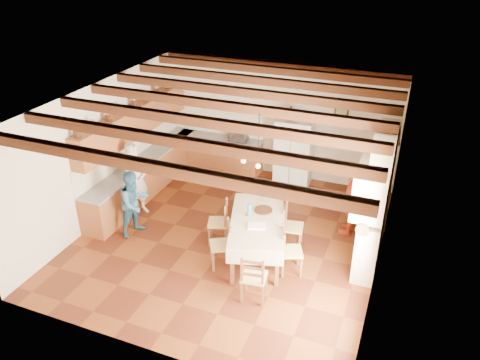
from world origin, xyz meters
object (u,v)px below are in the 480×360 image
(chair_right_far, at_px, (293,226))
(chair_end_far, at_px, (262,203))
(person_woman_blue, at_px, (134,203))
(dining_table, at_px, (257,223))
(chair_left_near, at_px, (221,244))
(hutch, at_px, (381,176))
(person_man, at_px, (136,180))
(microwave, at_px, (238,136))
(refrigerator, at_px, (294,152))
(chair_left_far, at_px, (218,222))
(person_woman_red, at_px, (353,200))
(chair_right_near, at_px, (291,250))
(chair_end_near, at_px, (254,276))

(chair_right_far, xyz_separation_m, chair_end_far, (-0.89, 0.64, 0.00))
(chair_end_far, height_order, person_woman_blue, person_woman_blue)
(dining_table, height_order, chair_left_near, chair_left_near)
(hutch, height_order, dining_table, hutch)
(hutch, relative_size, chair_end_far, 2.18)
(hutch, relative_size, chair_left_near, 2.18)
(chair_left_near, xyz_separation_m, person_man, (-2.49, 1.03, 0.39))
(hutch, height_order, microwave, hutch)
(dining_table, xyz_separation_m, chair_left_near, (-0.54, -0.53, -0.29))
(refrigerator, relative_size, chair_left_near, 1.83)
(chair_left_near, distance_m, chair_left_far, 0.79)
(person_man, bearing_deg, chair_left_far, -81.07)
(hutch, distance_m, person_woman_red, 0.97)
(chair_left_far, height_order, microwave, microwave)
(chair_right_near, bearing_deg, chair_end_far, 13.95)
(chair_right_near, bearing_deg, refrigerator, -7.75)
(person_woman_red, bearing_deg, chair_right_far, -32.79)
(dining_table, relative_size, person_woman_red, 1.35)
(chair_left_far, bearing_deg, chair_left_near, 9.54)
(chair_left_far, bearing_deg, chair_right_near, 58.48)
(hutch, bearing_deg, microwave, 161.78)
(chair_right_far, bearing_deg, dining_table, 126.68)
(chair_right_near, distance_m, chair_end_far, 1.80)
(chair_end_far, distance_m, person_man, 2.83)
(chair_end_far, bearing_deg, person_woman_blue, -166.16)
(hutch, relative_size, dining_table, 0.97)
(chair_left_near, distance_m, microwave, 4.07)
(refrigerator, bearing_deg, person_man, -140.17)
(hutch, bearing_deg, chair_end_far, -157.67)
(person_woman_blue, bearing_deg, person_woman_red, -50.85)
(chair_left_near, bearing_deg, person_woman_blue, -130.46)
(chair_left_far, height_order, chair_end_far, same)
(chair_end_near, bearing_deg, person_woman_red, -122.55)
(refrigerator, xyz_separation_m, chair_left_far, (-0.73, -3.03, -0.40))
(chair_left_far, relative_size, chair_end_near, 1.00)
(dining_table, xyz_separation_m, microwave, (-1.72, 3.33, 0.26))
(person_woman_blue, bearing_deg, hutch, -44.37)
(person_man, xyz_separation_m, microwave, (1.31, 2.82, 0.16))
(person_woman_blue, xyz_separation_m, person_woman_red, (4.24, 1.67, 0.08))
(chair_right_far, distance_m, chair_end_far, 1.09)
(chair_left_near, bearing_deg, hutch, 107.48)
(refrigerator, height_order, chair_left_near, refrigerator)
(hutch, bearing_deg, person_woman_blue, -155.34)
(chair_left_far, relative_size, microwave, 2.00)
(microwave, bearing_deg, chair_right_far, -56.14)
(microwave, bearing_deg, chair_right_near, -60.89)
(chair_right_far, height_order, person_man, person_man)
(hutch, relative_size, chair_end_near, 2.18)
(person_woman_blue, bearing_deg, dining_table, -68.96)
(chair_left_near, height_order, chair_end_near, same)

